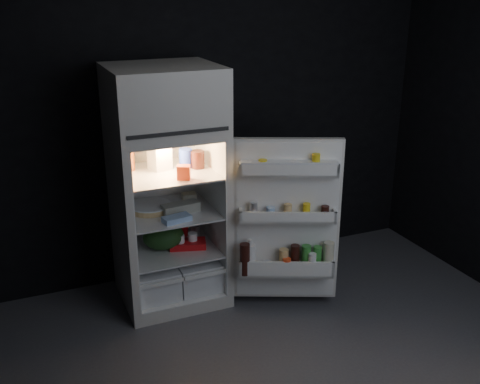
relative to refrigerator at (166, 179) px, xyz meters
name	(u,v)px	position (x,y,z in m)	size (l,w,h in m)	color
floor	(292,384)	(0.37, -1.32, -0.96)	(4.00, 3.40, 0.00)	#4D4D52
wall_back	(196,112)	(0.37, 0.38, 0.39)	(4.00, 0.00, 2.70)	black
refrigerator	(166,179)	(0.00, 0.00, 0.00)	(0.76, 0.71, 1.78)	silver
fridge_door	(287,225)	(0.73, -0.53, -0.27)	(0.74, 0.46, 1.22)	silver
milk_jug	(159,153)	(-0.03, 0.04, 0.19)	(0.13, 0.13, 0.24)	white
mayo_jar	(186,158)	(0.16, 0.01, 0.14)	(0.10, 0.10, 0.14)	#2038B2
jam_jar	(198,159)	(0.23, -0.04, 0.14)	(0.10, 0.10, 0.13)	black
amber_bottle	(129,156)	(-0.24, 0.10, 0.18)	(0.08, 0.08, 0.22)	#A94D1B
small_carton	(184,172)	(0.06, -0.25, 0.12)	(0.09, 0.07, 0.10)	#F0451C
egg_carton	(181,208)	(0.07, -0.11, -0.19)	(0.28, 0.10, 0.07)	gray
pie	(150,208)	(-0.13, 0.01, -0.21)	(0.30, 0.30, 0.04)	tan
flat_package	(177,219)	(-0.01, -0.26, -0.21)	(0.20, 0.10, 0.04)	#8FB1DE
wrapped_pkg	(189,196)	(0.21, 0.12, -0.20)	(0.11, 0.09, 0.05)	beige
produce_bag	(163,236)	(-0.05, -0.04, -0.43)	(0.31, 0.26, 0.20)	#193815
yogurt_tray	(188,244)	(0.12, -0.09, -0.50)	(0.27, 0.15, 0.05)	red
small_can_red	(184,230)	(0.15, 0.13, -0.48)	(0.07, 0.07, 0.09)	red
small_can_silver	(195,231)	(0.23, 0.07, -0.48)	(0.07, 0.07, 0.09)	silver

